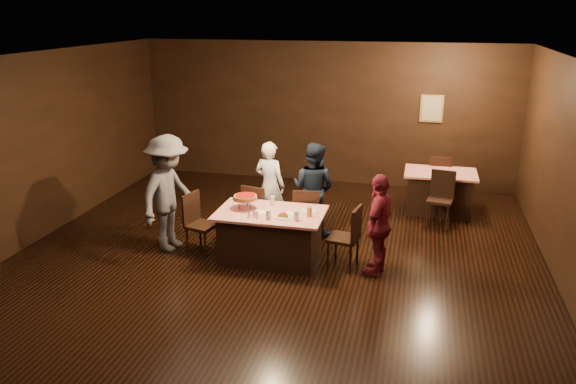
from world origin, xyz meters
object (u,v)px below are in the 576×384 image
object	(u,v)px
diner_navy_hoodie	(313,189)
chair_back_far	(439,178)
back_table	(439,192)
glass_front_right	(296,216)
chair_back_near	(440,199)
glass_amber	(309,212)
diner_white_jacket	(270,185)
chair_far_right	(307,215)
chair_end_right	(343,237)
plate_empty	(309,211)
pizza_stand	(245,197)
diner_grey_knit	(169,193)
glass_front_left	(268,215)
glass_back	(272,201)
chair_far_left	(259,211)
diner_red_shirt	(379,224)
main_table	(271,236)
chair_end_left	(202,224)

from	to	relation	value
diner_navy_hoodie	chair_back_far	bearing A→B (deg)	-118.05
back_table	glass_front_right	bearing A→B (deg)	-124.06
chair_back_near	glass_amber	distance (m)	2.88
diner_white_jacket	chair_far_right	bearing A→B (deg)	160.87
back_table	chair_end_right	distance (m)	3.12
plate_empty	glass_amber	distance (m)	0.22
pizza_stand	chair_back_far	bearing A→B (deg)	48.97
diner_grey_knit	pizza_stand	bearing A→B (deg)	-78.52
chair_back_near	chair_back_far	bearing A→B (deg)	99.59
diner_white_jacket	glass_front_left	distance (m)	1.62
chair_far_right	glass_back	size ratio (longest dim) A/B	6.79
chair_back_near	diner_navy_hoodie	distance (m)	2.28
chair_far_left	glass_front_right	bearing A→B (deg)	144.03
diner_red_shirt	diner_white_jacket	bearing A→B (deg)	-110.30
glass_front_right	chair_back_far	bearing A→B (deg)	60.56
glass_front_left	glass_back	bearing A→B (deg)	99.46
diner_navy_hoodie	glass_amber	world-z (taller)	diner_navy_hoodie
chair_far_left	chair_far_right	world-z (taller)	same
chair_far_left	chair_back_far	xyz separation A→B (m)	(2.90, 2.64, 0.00)
main_table	plate_empty	bearing A→B (deg)	15.26
chair_far_right	glass_back	world-z (taller)	chair_far_right
chair_far_right	chair_back_far	xyz separation A→B (m)	(2.10, 2.64, 0.00)
glass_front_right	glass_amber	xyz separation A→B (m)	(0.15, 0.20, 0.00)
back_table	glass_amber	distance (m)	3.44
chair_end_left	glass_front_right	size ratio (longest dim) A/B	6.79
chair_back_near	glass_front_right	bearing A→B (deg)	-121.72
chair_end_right	pizza_stand	xyz separation A→B (m)	(-1.50, 0.05, 0.48)
main_table	chair_end_left	size ratio (longest dim) A/B	1.68
plate_empty	glass_front_left	xyz separation A→B (m)	(-0.50, -0.45, 0.06)
main_table	chair_end_right	xyz separation A→B (m)	(1.10, 0.00, 0.09)
diner_grey_knit	chair_back_near	bearing A→B (deg)	-52.47
diner_white_jacket	plate_empty	size ratio (longest dim) A/B	6.14
chair_end_right	diner_red_shirt	distance (m)	0.58
chair_far_left	glass_amber	bearing A→B (deg)	155.01
main_table	diner_navy_hoodie	xyz separation A→B (m)	(0.41, 1.21, 0.40)
chair_back_far	pizza_stand	size ratio (longest dim) A/B	2.50
glass_front_left	plate_empty	bearing A→B (deg)	41.99
diner_grey_knit	plate_empty	bearing A→B (deg)	-75.96
diner_red_shirt	diner_navy_hoodie	bearing A→B (deg)	-123.04
chair_far_right	main_table	bearing A→B (deg)	55.30
chair_end_right	pizza_stand	world-z (taller)	pizza_stand
pizza_stand	glass_amber	distance (m)	1.01
main_table	pizza_stand	world-z (taller)	pizza_stand
chair_back_far	diner_navy_hoodie	size ratio (longest dim) A/B	0.60
chair_end_right	plate_empty	distance (m)	0.65
diner_white_jacket	glass_amber	distance (m)	1.63
chair_end_left	chair_back_near	world-z (taller)	same
chair_end_right	pizza_stand	bearing A→B (deg)	-81.70
plate_empty	glass_back	xyz separation A→B (m)	(-0.60, 0.15, 0.06)
chair_back_far	glass_back	size ratio (longest dim) A/B	6.79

